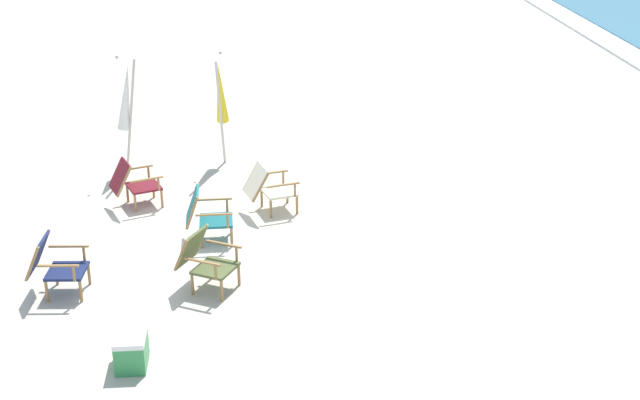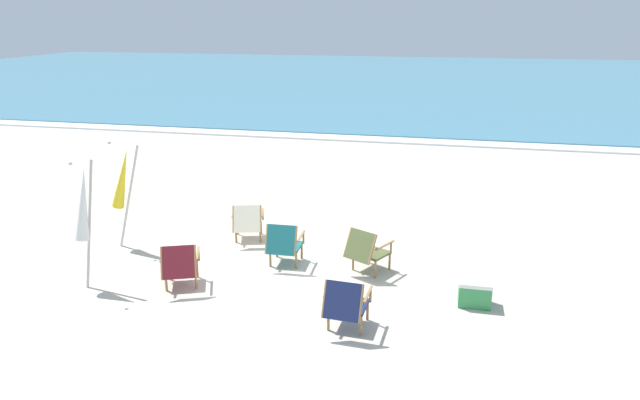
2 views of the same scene
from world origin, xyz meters
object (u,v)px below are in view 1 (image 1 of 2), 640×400
(beach_chair_front_right, at_px, (133,182))
(umbrella_furled_white, at_px, (126,98))
(cooler_box, at_px, (131,350))
(beach_chair_back_right, at_px, (54,264))
(beach_chair_back_left, at_px, (205,214))
(umbrella_furled_yellow, at_px, (220,94))
(beach_chair_far_center, at_px, (204,259))
(beach_chair_front_left, at_px, (269,187))

(beach_chair_front_right, xyz_separation_m, umbrella_furled_white, (-1.46, -0.20, 0.95))
(umbrella_furled_white, distance_m, cooler_box, 6.21)
(beach_chair_back_right, bearing_deg, beach_chair_front_right, 165.91)
(umbrella_furled_white, relative_size, cooler_box, 4.30)
(beach_chair_back_right, height_order, beach_chair_back_left, beach_chair_back_left)
(umbrella_furled_yellow, relative_size, umbrella_furled_white, 0.97)
(beach_chair_far_center, bearing_deg, umbrella_furled_yellow, 177.96)
(cooler_box, bearing_deg, beach_chair_back_left, 167.23)
(beach_chair_back_right, distance_m, beach_chair_back_left, 2.37)
(beach_chair_back_right, distance_m, umbrella_furled_yellow, 5.08)
(beach_chair_back_right, height_order, cooler_box, beach_chair_back_right)
(beach_chair_front_right, relative_size, beach_chair_far_center, 1.01)
(beach_chair_front_left, relative_size, beach_chair_back_right, 1.12)
(umbrella_furled_yellow, bearing_deg, beach_chair_far_center, -2.04)
(beach_chair_front_left, bearing_deg, beach_chair_back_right, -49.57)
(beach_chair_front_right, relative_size, beach_chair_back_right, 1.13)
(beach_chair_far_center, bearing_deg, beach_chair_back_left, -178.59)
(umbrella_furled_white, bearing_deg, beach_chair_far_center, 18.30)
(beach_chair_far_center, relative_size, umbrella_furled_white, 0.43)
(umbrella_furled_yellow, bearing_deg, beach_chair_back_left, -3.64)
(beach_chair_front_right, distance_m, beach_chair_back_right, 2.90)
(beach_chair_back_left, height_order, cooler_box, beach_chair_back_left)
(beach_chair_front_left, xyz_separation_m, umbrella_furled_white, (-1.86, -2.33, 0.96))
(beach_chair_front_left, bearing_deg, umbrella_furled_yellow, -160.53)
(beach_chair_back_left, bearing_deg, beach_chair_back_right, -53.00)
(beach_chair_front_right, distance_m, beach_chair_front_left, 2.17)
(beach_chair_front_right, height_order, umbrella_furled_yellow, umbrella_furled_yellow)
(beach_chair_back_left, height_order, umbrella_furled_yellow, umbrella_furled_yellow)
(beach_chair_front_left, distance_m, beach_chair_far_center, 2.60)
(umbrella_furled_yellow, bearing_deg, umbrella_furled_white, -80.58)
(beach_chair_back_right, xyz_separation_m, umbrella_furled_yellow, (-4.54, 2.09, 0.91))
(beach_chair_back_left, relative_size, umbrella_furled_yellow, 0.40)
(beach_chair_front_right, height_order, beach_chair_front_left, beach_chair_front_right)
(beach_chair_far_center, relative_size, umbrella_furled_yellow, 0.44)
(beach_chair_back_right, relative_size, beach_chair_far_center, 0.89)
(beach_chair_back_left, bearing_deg, umbrella_furled_yellow, 176.36)
(beach_chair_front_left, relative_size, beach_chair_back_left, 1.10)
(beach_chair_front_right, bearing_deg, beach_chair_back_right, -14.09)
(beach_chair_front_left, height_order, beach_chair_back_right, beach_chair_back_right)
(beach_chair_front_left, bearing_deg, umbrella_furled_white, -128.53)
(beach_chair_back_right, xyz_separation_m, beach_chair_back_left, (-1.43, 1.89, 0.00))
(umbrella_furled_white, height_order, cooler_box, umbrella_furled_white)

